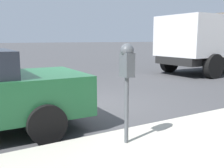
{
  "coord_description": "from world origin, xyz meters",
  "views": [
    {
      "loc": [
        -5.78,
        2.71,
        1.66
      ],
      "look_at": [
        -2.71,
        0.91,
        1.04
      ],
      "focal_mm": 42.0,
      "sensor_mm": 36.0,
      "label": 1
    }
  ],
  "objects": [
    {
      "name": "parking_meter",
      "position": [
        -2.72,
        0.67,
        1.25
      ],
      "size": [
        0.21,
        0.19,
        1.45
      ],
      "color": "#4C5156",
      "rests_on": "sidewalk"
    },
    {
      "name": "ground_plane",
      "position": [
        0.0,
        0.0,
        0.0
      ],
      "size": [
        220.0,
        220.0,
        0.0
      ],
      "primitive_type": "plane",
      "color": "#424244"
    }
  ]
}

